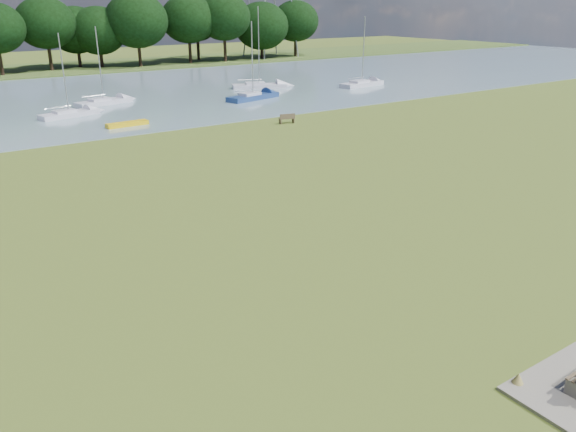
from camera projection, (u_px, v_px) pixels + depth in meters
ground at (293, 227)px, 25.39m from camera, size 220.00×220.00×0.00m
river at (62, 101)px, 57.84m from camera, size 220.00×40.00×0.10m
far_bank at (10, 72)px, 81.02m from camera, size 220.00×20.00×0.40m
riverbank_bench at (287, 119)px, 46.76m from camera, size 1.41×0.68×0.83m
kayak at (127, 124)px, 45.65m from camera, size 3.49×1.03×0.34m
sailboat_2 at (259, 84)px, 65.81m from camera, size 6.49×4.01×9.03m
sailboat_3 at (253, 95)px, 58.03m from camera, size 6.43×3.29×7.69m
sailboat_4 at (68, 112)px, 49.25m from camera, size 5.39×2.69×7.04m
sailboat_5 at (362, 82)px, 67.12m from camera, size 6.41×2.66×7.94m
sailboat_6 at (103, 100)px, 55.21m from camera, size 5.85×3.02×7.31m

